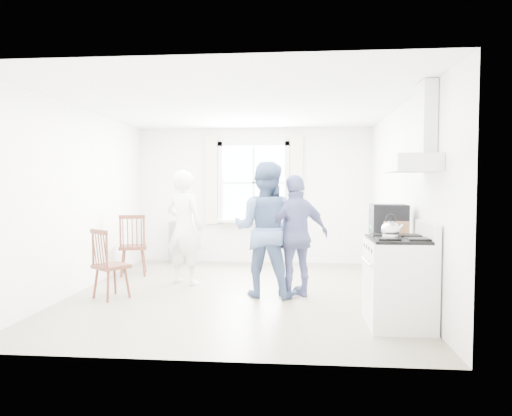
# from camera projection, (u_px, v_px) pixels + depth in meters

# --- Properties ---
(room_shell) EXTENTS (4.62, 5.12, 2.64)m
(room_shell) POSITION_uv_depth(u_px,v_px,m) (238.00, 200.00, 6.34)
(room_shell) COLOR gray
(room_shell) RESTS_ON ground
(window_assembly) EXTENTS (1.88, 0.24, 1.70)m
(window_assembly) POSITION_uv_depth(u_px,v_px,m) (254.00, 187.00, 8.77)
(window_assembly) COLOR white
(window_assembly) RESTS_ON room_shell
(range_hood) EXTENTS (0.45, 0.76, 0.94)m
(range_hood) POSITION_uv_depth(u_px,v_px,m) (417.00, 148.00, 4.79)
(range_hood) COLOR silver
(range_hood) RESTS_ON room_shell
(shelf_unit) EXTENTS (0.40, 0.30, 0.80)m
(shelf_unit) POSITION_uv_depth(u_px,v_px,m) (181.00, 242.00, 8.83)
(shelf_unit) COLOR gray
(shelf_unit) RESTS_ON ground
(gas_stove) EXTENTS (0.68, 0.76, 1.12)m
(gas_stove) POSITION_uv_depth(u_px,v_px,m) (399.00, 281.00, 4.88)
(gas_stove) COLOR white
(gas_stove) RESTS_ON ground
(kettle) EXTENTS (0.19, 0.19, 0.27)m
(kettle) POSITION_uv_depth(u_px,v_px,m) (391.00, 230.00, 4.74)
(kettle) COLOR silver
(kettle) RESTS_ON gas_stove
(low_cabinet) EXTENTS (0.50, 0.55, 0.90)m
(low_cabinet) POSITION_uv_depth(u_px,v_px,m) (392.00, 272.00, 5.57)
(low_cabinet) COLOR silver
(low_cabinet) RESTS_ON ground
(stereo_stack) EXTENTS (0.42, 0.38, 0.38)m
(stereo_stack) POSITION_uv_depth(u_px,v_px,m) (389.00, 220.00, 5.56)
(stereo_stack) COLOR black
(stereo_stack) RESTS_ON low_cabinet
(cardboard_box) EXTENTS (0.32, 0.25, 0.18)m
(cardboard_box) POSITION_uv_depth(u_px,v_px,m) (395.00, 229.00, 5.42)
(cardboard_box) COLOR #A97751
(cardboard_box) RESTS_ON low_cabinet
(windsor_chair_a) EXTENTS (0.54, 0.53, 1.03)m
(windsor_chair_a) POSITION_uv_depth(u_px,v_px,m) (133.00, 238.00, 7.51)
(windsor_chair_a) COLOR #4C2418
(windsor_chair_a) RESTS_ON ground
(windsor_chair_b) EXTENTS (0.55, 0.55, 0.94)m
(windsor_chair_b) POSITION_uv_depth(u_px,v_px,m) (104.00, 256.00, 5.98)
(windsor_chair_b) COLOR #4C2418
(windsor_chair_b) RESTS_ON ground
(person_left) EXTENTS (0.83, 0.83, 1.73)m
(person_left) POSITION_uv_depth(u_px,v_px,m) (184.00, 227.00, 6.91)
(person_left) COLOR white
(person_left) RESTS_ON ground
(person_mid) EXTENTS (1.03, 1.03, 1.82)m
(person_mid) POSITION_uv_depth(u_px,v_px,m) (265.00, 229.00, 6.17)
(person_mid) COLOR #4C638E
(person_mid) RESTS_ON ground
(person_right) EXTENTS (1.31, 1.31, 1.65)m
(person_right) POSITION_uv_depth(u_px,v_px,m) (296.00, 236.00, 6.14)
(person_right) COLOR navy
(person_right) RESTS_ON ground
(potted_plant) EXTENTS (0.22, 0.22, 0.35)m
(potted_plant) POSITION_uv_depth(u_px,v_px,m) (253.00, 210.00, 8.70)
(potted_plant) COLOR #337238
(potted_plant) RESTS_ON window_assembly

